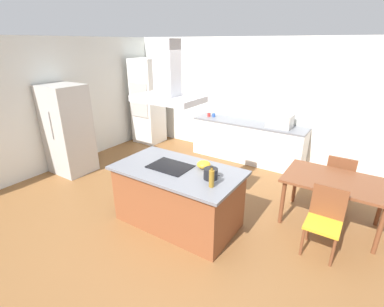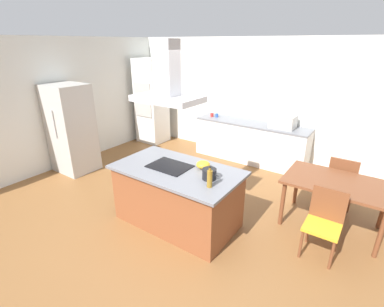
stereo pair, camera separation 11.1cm
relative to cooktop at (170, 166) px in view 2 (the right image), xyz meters
The scene contains 18 objects.
ground 1.76m from the cooktop, 85.14° to the left, with size 16.00×16.00×0.00m, color brown.
wall_back 3.28m from the cooktop, 87.75° to the left, with size 7.20×0.10×2.70m, color silver.
wall_left 3.50m from the cooktop, 163.25° to the left, with size 0.10×8.80×2.70m, color silver.
kitchen_island 0.47m from the cooktop, ahead, with size 1.85×1.04×0.90m.
cooktop is the anchor object (origin of this frame).
tea_kettle 0.68m from the cooktop, ahead, with size 0.24×0.19×0.17m.
olive_oil_bottle 0.83m from the cooktop, 13.66° to the right, with size 0.07×0.07×0.28m.
mixing_bowl 0.49m from the cooktop, 28.55° to the left, with size 0.20×0.20×0.11m, color gold.
back_counter 2.92m from the cooktop, 89.72° to the left, with size 2.57×0.62×0.90m.
countertop_microwave 2.97m from the cooktop, 76.26° to the left, with size 0.50×0.38×0.28m, color #B2AFAA.
coffee_mug_red 3.03m from the cooktop, 109.40° to the left, with size 0.08×0.08×0.09m, color red.
coffee_mug_blue 3.02m from the cooktop, 107.14° to the left, with size 0.08×0.08×0.09m, color #2D56B2.
wall_oven_stack 3.84m from the cooktop, 136.34° to the left, with size 0.70×0.66×2.20m.
refrigerator 2.87m from the cooktop, behind, with size 0.80×0.73×1.82m.
dining_table 2.41m from the cooktop, 30.49° to the left, with size 1.40×0.90×0.75m.
chair_facing_back_wall 2.82m from the cooktop, 42.34° to the left, with size 0.42×0.42×0.89m.
chair_facing_island 2.17m from the cooktop, 14.93° to the left, with size 0.42×0.42×0.89m.
range_hood 1.20m from the cooktop, behind, with size 0.90×0.55×0.78m.
Camera 2 is at (2.26, -2.86, 2.59)m, focal length 26.21 mm.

